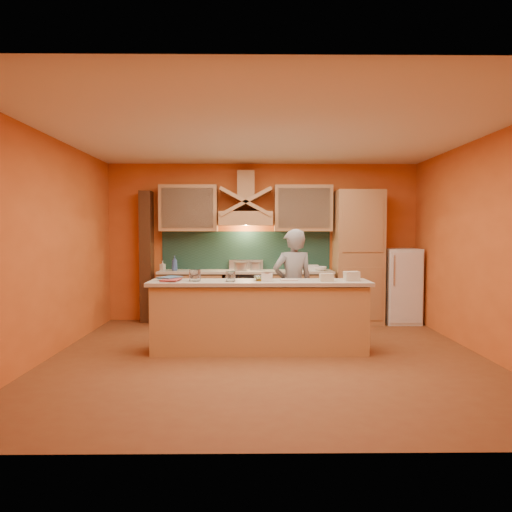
{
  "coord_description": "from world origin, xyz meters",
  "views": [
    {
      "loc": [
        -0.21,
        -5.68,
        1.58
      ],
      "look_at": [
        -0.14,
        0.9,
        1.24
      ],
      "focal_mm": 32.0,
      "sensor_mm": 36.0,
      "label": 1
    }
  ],
  "objects_px": {
    "stove": "(246,297)",
    "mixing_bowl": "(263,278)",
    "fridge": "(401,286)",
    "kitchen_scale": "(267,277)",
    "person": "(293,286)"
  },
  "relations": [
    {
      "from": "stove",
      "to": "mixing_bowl",
      "type": "xyz_separation_m",
      "value": [
        0.24,
        -1.88,
        0.53
      ]
    },
    {
      "from": "fridge",
      "to": "kitchen_scale",
      "type": "height_order",
      "value": "fridge"
    },
    {
      "from": "kitchen_scale",
      "to": "mixing_bowl",
      "type": "xyz_separation_m",
      "value": [
        -0.05,
        0.1,
        -0.03
      ]
    },
    {
      "from": "stove",
      "to": "person",
      "type": "height_order",
      "value": "person"
    },
    {
      "from": "fridge",
      "to": "person",
      "type": "distance_m",
      "value": 2.46
    },
    {
      "from": "person",
      "to": "mixing_bowl",
      "type": "relative_size",
      "value": 6.66
    },
    {
      "from": "fridge",
      "to": "person",
      "type": "bearing_deg",
      "value": -144.95
    },
    {
      "from": "stove",
      "to": "fridge",
      "type": "xyz_separation_m",
      "value": [
        2.7,
        0.0,
        0.2
      ]
    },
    {
      "from": "kitchen_scale",
      "to": "mixing_bowl",
      "type": "distance_m",
      "value": 0.12
    },
    {
      "from": "stove",
      "to": "kitchen_scale",
      "type": "relative_size",
      "value": 6.8
    },
    {
      "from": "stove",
      "to": "kitchen_scale",
      "type": "distance_m",
      "value": 2.08
    },
    {
      "from": "kitchen_scale",
      "to": "mixing_bowl",
      "type": "height_order",
      "value": "kitchen_scale"
    },
    {
      "from": "kitchen_scale",
      "to": "person",
      "type": "bearing_deg",
      "value": 63.45
    },
    {
      "from": "kitchen_scale",
      "to": "mixing_bowl",
      "type": "bearing_deg",
      "value": 125.42
    },
    {
      "from": "person",
      "to": "stove",
      "type": "bearing_deg",
      "value": -76.89
    }
  ]
}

